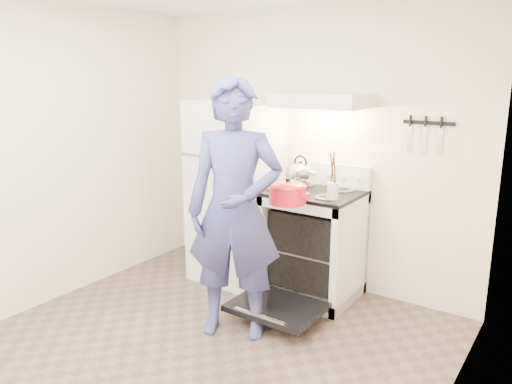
% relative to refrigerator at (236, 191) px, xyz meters
% --- Properties ---
extents(floor, '(3.60, 3.60, 0.00)m').
position_rel_refrigerator_xyz_m(floor, '(0.58, -1.45, -0.85)').
color(floor, brown).
rests_on(floor, ground).
extents(back_wall, '(3.20, 0.02, 2.50)m').
position_rel_refrigerator_xyz_m(back_wall, '(0.58, 0.35, 0.40)').
color(back_wall, beige).
rests_on(back_wall, ground).
extents(refrigerator, '(0.70, 0.70, 1.70)m').
position_rel_refrigerator_xyz_m(refrigerator, '(0.00, 0.00, 0.00)').
color(refrigerator, silver).
rests_on(refrigerator, floor).
extents(stove_body, '(0.76, 0.65, 0.92)m').
position_rel_refrigerator_xyz_m(stove_body, '(0.81, 0.02, -0.39)').
color(stove_body, silver).
rests_on(stove_body, floor).
extents(cooktop, '(0.76, 0.65, 0.03)m').
position_rel_refrigerator_xyz_m(cooktop, '(0.81, 0.02, 0.09)').
color(cooktop, black).
rests_on(cooktop, stove_body).
extents(backsplash, '(0.76, 0.07, 0.20)m').
position_rel_refrigerator_xyz_m(backsplash, '(0.81, 0.31, 0.20)').
color(backsplash, silver).
rests_on(backsplash, cooktop).
extents(oven_door, '(0.70, 0.54, 0.04)m').
position_rel_refrigerator_xyz_m(oven_door, '(0.81, -0.57, -0.72)').
color(oven_door, black).
rests_on(oven_door, floor).
extents(oven_rack, '(0.60, 0.52, 0.01)m').
position_rel_refrigerator_xyz_m(oven_rack, '(0.81, 0.02, -0.41)').
color(oven_rack, slate).
rests_on(oven_rack, stove_body).
extents(range_hood, '(0.76, 0.50, 0.12)m').
position_rel_refrigerator_xyz_m(range_hood, '(0.81, 0.10, 0.86)').
color(range_hood, silver).
rests_on(range_hood, back_wall).
extents(knife_strip, '(0.40, 0.02, 0.03)m').
position_rel_refrigerator_xyz_m(knife_strip, '(1.63, 0.33, 0.70)').
color(knife_strip, black).
rests_on(knife_strip, back_wall).
extents(pizza_stone, '(0.33, 0.33, 0.02)m').
position_rel_refrigerator_xyz_m(pizza_stone, '(0.80, 0.07, -0.40)').
color(pizza_stone, '#84684E').
rests_on(pizza_stone, oven_rack).
extents(tea_kettle, '(0.23, 0.19, 0.28)m').
position_rel_refrigerator_xyz_m(tea_kettle, '(0.63, 0.09, 0.24)').
color(tea_kettle, '#BABABF').
rests_on(tea_kettle, cooktop).
extents(utensil_jar, '(0.11, 0.11, 0.13)m').
position_rel_refrigerator_xyz_m(utensil_jar, '(1.10, -0.24, 0.20)').
color(utensil_jar, silver).
rests_on(utensil_jar, cooktop).
extents(person, '(0.83, 0.72, 1.92)m').
position_rel_refrigerator_xyz_m(person, '(0.63, -0.87, 0.11)').
color(person, navy).
rests_on(person, floor).
extents(dutch_oven, '(0.35, 0.28, 0.23)m').
position_rel_refrigerator_xyz_m(dutch_oven, '(0.88, -0.54, 0.19)').
color(dutch_oven, red).
rests_on(dutch_oven, person).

